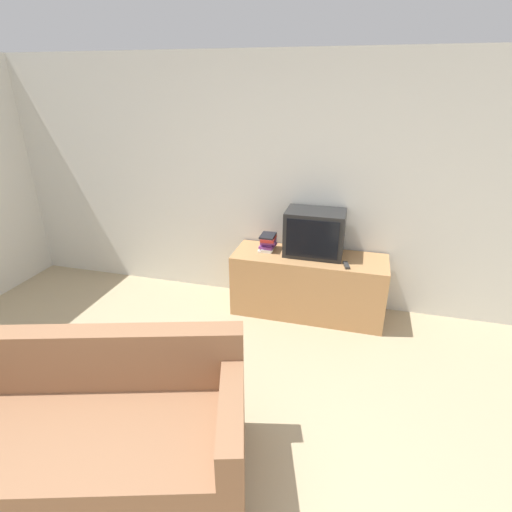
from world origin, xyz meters
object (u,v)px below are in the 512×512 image
at_px(couch, 69,440).
at_px(remote_on_stand, 346,265).
at_px(tv_stand, 308,285).
at_px(television, 315,233).
at_px(book_stack, 268,242).

bearing_deg(couch, remote_on_stand, 38.74).
xyz_separation_m(tv_stand, remote_on_stand, (0.38, -0.15, 0.35)).
bearing_deg(television, remote_on_stand, -32.66).
bearing_deg(tv_stand, book_stack, 173.58).
bearing_deg(couch, television, 47.66).
height_order(tv_stand, book_stack, book_stack).
distance_m(couch, remote_on_stand, 2.68).
xyz_separation_m(tv_stand, book_stack, (-0.45, 0.05, 0.42)).
distance_m(tv_stand, couch, 2.60).
xyz_separation_m(television, book_stack, (-0.48, -0.02, -0.15)).
bearing_deg(couch, book_stack, 57.52).
height_order(tv_stand, remote_on_stand, remote_on_stand).
bearing_deg(television, couch, -115.56).
bearing_deg(tv_stand, couch, -115.69).
bearing_deg(remote_on_stand, television, 147.34).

